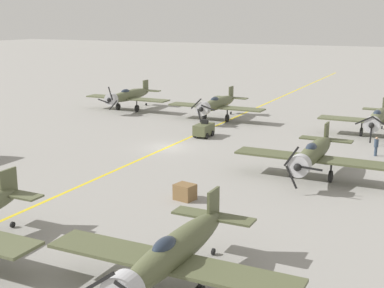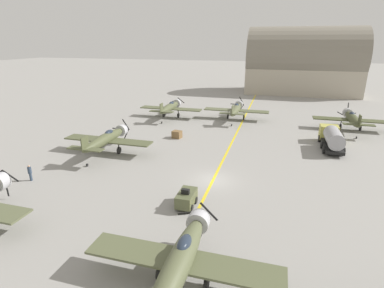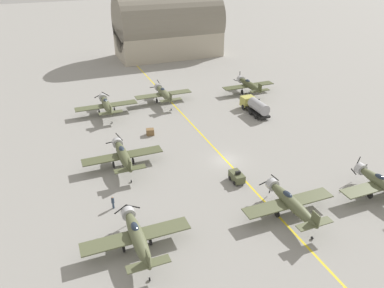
{
  "view_description": "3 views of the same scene",
  "coord_description": "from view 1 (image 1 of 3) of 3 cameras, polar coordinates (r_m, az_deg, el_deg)",
  "views": [
    {
      "loc": [
        -24.28,
        44.14,
        12.27
      ],
      "look_at": [
        -5.11,
        5.03,
        1.93
      ],
      "focal_mm": 50.0,
      "sensor_mm": 36.0,
      "label": 1
    },
    {
      "loc": [
        5.83,
        -28.38,
        14.07
      ],
      "look_at": [
        -2.73,
        1.41,
        3.36
      ],
      "focal_mm": 28.0,
      "sensor_mm": 36.0,
      "label": 2
    },
    {
      "loc": [
        -23.47,
        -44.48,
        29.68
      ],
      "look_at": [
        -4.71,
        2.39,
        2.63
      ],
      "focal_mm": 35.0,
      "sensor_mm": 36.0,
      "label": 3
    }
  ],
  "objects": [
    {
      "name": "airplane_near_center",
      "position": [
        65.15,
        2.69,
        4.28
      ],
      "size": [
        12.0,
        9.98,
        3.65
      ],
      "rotation": [
        0.0,
        0.0,
        0.14
      ],
      "color": "#565B3D",
      "rests_on": "ground"
    },
    {
      "name": "airplane_near_right",
      "position": [
        72.59,
        -6.79,
        5.14
      ],
      "size": [
        12.0,
        9.98,
        3.75
      ],
      "rotation": [
        0.0,
        0.0,
        0.23
      ],
      "color": "#595E40",
      "rests_on": "ground"
    },
    {
      "name": "ground_plane",
      "position": [
        51.85,
        -2.63,
        -0.35
      ],
      "size": [
        400.0,
        400.0,
        0.0
      ],
      "primitive_type": "plane",
      "color": "gray"
    },
    {
      "name": "taxiway_stripe",
      "position": [
        51.85,
        -2.63,
        -0.34
      ],
      "size": [
        0.3,
        160.0,
        0.01
      ],
      "primitive_type": "cube",
      "color": "yellow",
      "rests_on": "ground"
    },
    {
      "name": "airplane_mid_left",
      "position": [
        42.37,
        12.8,
        -0.99
      ],
      "size": [
        12.0,
        9.98,
        3.65
      ],
      "rotation": [
        0.0,
        0.0,
        0.27
      ],
      "color": "#4F5435",
      "rests_on": "ground"
    },
    {
      "name": "tow_tractor",
      "position": [
        56.19,
        1.26,
        1.57
      ],
      "size": [
        1.57,
        2.6,
        1.79
      ],
      "color": "#515638",
      "rests_on": "ground"
    },
    {
      "name": "ground_crew_walking",
      "position": [
        51.13,
        19.05,
        -0.17
      ],
      "size": [
        0.38,
        0.38,
        1.76
      ],
      "color": "#334256",
      "rests_on": "ground"
    },
    {
      "name": "airplane_far_left",
      "position": [
        24.39,
        -2.1,
        -11.52
      ],
      "size": [
        12.0,
        9.98,
        3.65
      ],
      "rotation": [
        0.0,
        0.0,
        0.04
      ],
      "color": "#535839",
      "rests_on": "ground"
    },
    {
      "name": "supply_crate_by_tanker",
      "position": [
        36.95,
        -0.76,
        -5.14
      ],
      "size": [
        1.5,
        1.32,
        1.1
      ],
      "primitive_type": "cube",
      "rotation": [
        0.0,
        0.0,
        -0.18
      ],
      "color": "brown",
      "rests_on": "ground"
    },
    {
      "name": "airplane_near_left",
      "position": [
        59.18,
        19.2,
        2.63
      ],
      "size": [
        12.0,
        9.98,
        3.65
      ],
      "rotation": [
        0.0,
        0.0,
        0.06
      ],
      "color": "#585D3F",
      "rests_on": "ground"
    }
  ]
}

